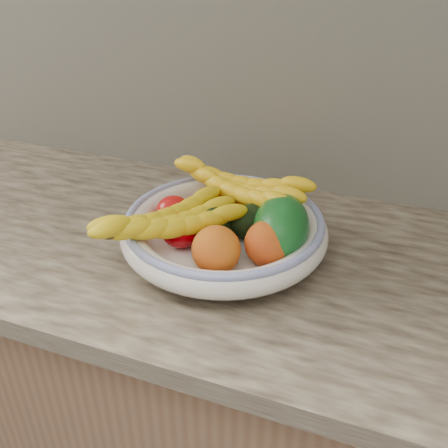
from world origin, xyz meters
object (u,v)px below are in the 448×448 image
at_px(fruit_bowl, 224,229).
at_px(green_mango, 281,227).
at_px(banana_bunch_back, 237,190).
at_px(banana_bunch_front, 168,225).

distance_m(fruit_bowl, green_mango, 0.11).
height_order(green_mango, banana_bunch_back, green_mango).
distance_m(fruit_bowl, banana_bunch_back, 0.10).
bearing_deg(fruit_bowl, banana_bunch_back, 93.86).
xyz_separation_m(green_mango, banana_bunch_front, (-0.19, -0.08, 0.01)).
bearing_deg(banana_bunch_back, green_mango, -24.23).
relative_size(banana_bunch_back, banana_bunch_front, 1.05).
bearing_deg(green_mango, fruit_bowl, 167.38).
height_order(fruit_bowl, green_mango, green_mango).
distance_m(banana_bunch_back, banana_bunch_front, 0.18).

